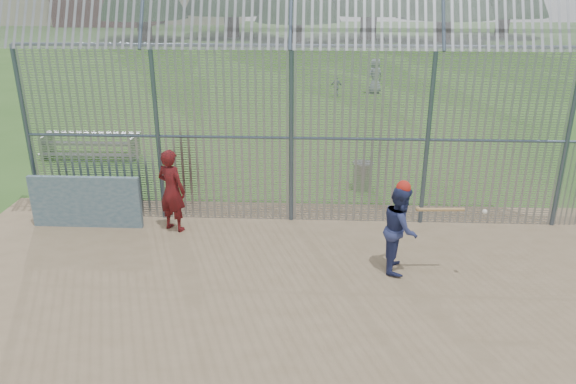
# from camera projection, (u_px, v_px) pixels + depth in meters

# --- Properties ---
(ground) EXTENTS (120.00, 120.00, 0.00)m
(ground) POSITION_uv_depth(u_px,v_px,m) (283.00, 302.00, 9.92)
(ground) COLOR #2D511E
(ground) RESTS_ON ground
(dirt_infield) EXTENTS (14.00, 10.00, 0.02)m
(dirt_infield) POSITION_uv_depth(u_px,v_px,m) (281.00, 317.00, 9.46)
(dirt_infield) COLOR #756047
(dirt_infield) RESTS_ON ground
(dugout_wall) EXTENTS (2.50, 0.12, 1.20)m
(dugout_wall) POSITION_uv_depth(u_px,v_px,m) (86.00, 202.00, 12.60)
(dugout_wall) COLOR #38566B
(dugout_wall) RESTS_ON dirt_infield
(batter) EXTENTS (0.74, 0.90, 1.72)m
(batter) POSITION_uv_depth(u_px,v_px,m) (400.00, 229.00, 10.68)
(batter) COLOR navy
(batter) RESTS_ON dirt_infield
(onlooker) EXTENTS (0.81, 0.69, 1.87)m
(onlooker) POSITION_uv_depth(u_px,v_px,m) (172.00, 190.00, 12.34)
(onlooker) COLOR maroon
(onlooker) RESTS_ON dirt_infield
(bg_kid_standing) EXTENTS (0.97, 0.87, 1.66)m
(bg_kid_standing) POSITION_uv_depth(u_px,v_px,m) (375.00, 76.00, 26.55)
(bg_kid_standing) COLOR slate
(bg_kid_standing) RESTS_ON ground
(bg_kid_seated) EXTENTS (0.59, 0.31, 0.96)m
(bg_kid_seated) POSITION_uv_depth(u_px,v_px,m) (336.00, 87.00, 25.92)
(bg_kid_seated) COLOR slate
(bg_kid_seated) RESTS_ON ground
(batting_gear) EXTENTS (1.60, 0.57, 0.54)m
(batting_gear) POSITION_uv_depth(u_px,v_px,m) (412.00, 192.00, 10.36)
(batting_gear) COLOR red
(batting_gear) RESTS_ON ground
(trash_can) EXTENTS (0.56, 0.56, 0.82)m
(trash_can) POSITION_uv_depth(u_px,v_px,m) (362.00, 175.00, 14.95)
(trash_can) COLOR gray
(trash_can) RESTS_ON ground
(bleacher) EXTENTS (3.00, 0.95, 0.72)m
(bleacher) POSITION_uv_depth(u_px,v_px,m) (90.00, 145.00, 17.47)
(bleacher) COLOR slate
(bleacher) RESTS_ON ground
(backstop_fence) EXTENTS (20.09, 0.81, 5.30)m
(backstop_fence) POSITION_uv_depth(u_px,v_px,m) (374.00, 124.00, 12.17)
(backstop_fence) COLOR #47566B
(backstop_fence) RESTS_ON ground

